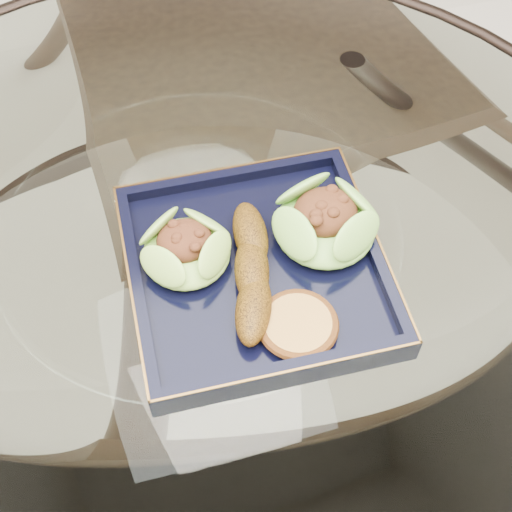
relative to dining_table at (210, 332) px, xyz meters
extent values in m
plane|color=beige|center=(0.00, 0.00, -0.60)|extent=(4.00, 4.00, 0.00)
cylinder|color=white|center=(0.00, 0.00, 0.16)|extent=(1.10, 1.10, 0.01)
torus|color=black|center=(0.00, 0.00, 0.16)|extent=(1.13, 1.13, 0.02)
torus|color=black|center=(0.00, 0.00, -0.48)|extent=(0.81, 0.81, 0.02)
cylinder|color=black|center=(0.28, 0.28, -0.22)|extent=(0.04, 0.04, 0.75)
cylinder|color=black|center=(-0.28, 0.28, -0.22)|extent=(0.04, 0.04, 0.75)
cube|color=#301E10|center=(0.16, 0.44, -0.11)|extent=(0.47, 0.47, 0.04)
cylinder|color=#301E10|center=(-0.01, 0.24, -0.36)|extent=(0.03, 0.03, 0.47)
cylinder|color=#301E10|center=(0.36, 0.27, -0.36)|extent=(0.03, 0.03, 0.47)
cylinder|color=#301E10|center=(-0.05, 0.61, -0.36)|extent=(0.03, 0.03, 0.47)
cylinder|color=#301E10|center=(0.32, 0.64, -0.36)|extent=(0.03, 0.03, 0.47)
cube|color=black|center=(0.05, -0.04, 0.17)|extent=(0.28, 0.28, 0.02)
ellipsoid|color=#66A931|center=(-0.02, -0.01, 0.20)|extent=(0.12, 0.12, 0.03)
ellipsoid|color=#579C2D|center=(0.14, -0.02, 0.20)|extent=(0.11, 0.11, 0.04)
ellipsoid|color=#633E0A|center=(0.04, -0.05, 0.20)|extent=(0.08, 0.18, 0.03)
cylinder|color=#B8873D|center=(0.07, -0.12, 0.19)|extent=(0.07, 0.07, 0.01)
camera|label=1|loc=(-0.07, -0.45, 0.81)|focal=50.00mm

